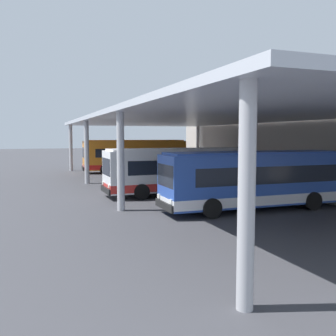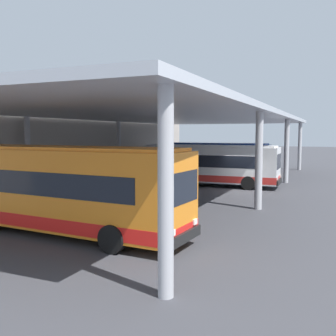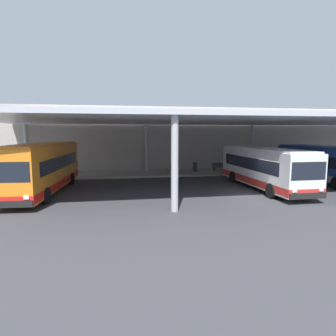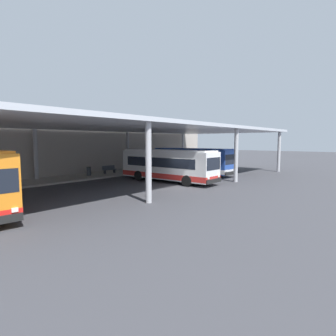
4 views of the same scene
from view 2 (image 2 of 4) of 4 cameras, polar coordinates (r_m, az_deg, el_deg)
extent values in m
plane|color=#3D3D42|center=(28.14, 10.33, -3.33)|extent=(200.00, 200.00, 0.00)
cube|color=#A39E93|center=(32.83, -10.07, -1.97)|extent=(42.00, 4.50, 0.18)
cube|color=#ADA399|center=(34.49, -14.68, 4.20)|extent=(48.00, 1.60, 7.28)
cube|color=silver|center=(29.61, -0.01, 7.65)|extent=(40.00, 17.00, 0.30)
cylinder|color=#B2B2B7|center=(9.53, -0.34, -3.73)|extent=(0.40, 0.40, 5.25)
cylinder|color=#B2B2B7|center=(21.34, 13.18, 1.04)|extent=(0.40, 0.40, 5.25)
cylinder|color=#B2B2B7|center=(28.87, -19.86, 1.90)|extent=(0.40, 0.40, 5.25)
cylinder|color=#B2B2B7|center=(33.53, 16.99, 2.39)|extent=(0.40, 0.40, 5.25)
cylinder|color=#B2B2B7|center=(38.76, -7.24, 2.91)|extent=(0.40, 0.40, 5.25)
cylinder|color=#B2B2B7|center=(45.80, 18.77, 3.01)|extent=(0.40, 0.40, 5.25)
cylinder|color=#B2B2B7|center=(49.75, 0.05, 3.43)|extent=(0.40, 0.40, 5.25)
cube|color=orange|center=(16.38, -15.73, -2.77)|extent=(3.25, 11.34, 3.10)
cube|color=red|center=(16.58, -15.63, -6.88)|extent=(3.27, 11.36, 0.50)
cube|color=black|center=(16.45, -16.14, -1.69)|extent=(3.15, 9.33, 0.90)
cube|color=black|center=(13.20, 2.13, -2.91)|extent=(2.30, 0.27, 1.10)
cube|color=black|center=(13.50, 2.46, -10.09)|extent=(2.46, 0.32, 0.36)
cube|color=orange|center=(16.24, -15.87, 2.87)|extent=(3.02, 10.88, 0.12)
cube|color=yellow|center=(13.11, 2.03, 1.52)|extent=(1.75, 0.24, 0.28)
cube|color=white|center=(12.64, 0.68, -9.51)|extent=(0.28, 0.10, 0.20)
cube|color=white|center=(14.22, 3.97, -7.86)|extent=(0.28, 0.10, 0.20)
cylinder|color=black|center=(13.56, -8.27, -10.30)|extent=(0.35, 1.02, 1.00)
cylinder|color=black|center=(15.55, -2.94, -8.25)|extent=(0.35, 1.02, 1.00)
cylinder|color=black|center=(19.62, -19.79, -5.74)|extent=(0.35, 1.02, 1.00)
cube|color=white|center=(30.49, 6.19, 0.59)|extent=(2.69, 10.44, 2.70)
cube|color=red|center=(30.58, 6.18, -1.28)|extent=(2.71, 10.46, 0.50)
cube|color=black|center=(30.51, 5.93, 1.16)|extent=(2.69, 8.57, 0.90)
cube|color=black|center=(29.44, 15.87, 0.94)|extent=(2.30, 0.16, 1.10)
cube|color=black|center=(29.57, 15.97, -1.96)|extent=(2.45, 0.20, 0.36)
cube|color=white|center=(30.41, 6.22, 3.24)|extent=(2.48, 10.02, 0.12)
cube|color=yellow|center=(29.40, 15.85, 2.54)|extent=(1.75, 0.15, 0.28)
cube|color=white|center=(28.64, 15.76, -1.48)|extent=(0.28, 0.09, 0.20)
cube|color=white|center=(30.42, 16.16, -1.11)|extent=(0.28, 0.09, 0.20)
cylinder|color=black|center=(28.67, 11.68, -2.19)|extent=(0.30, 1.00, 1.00)
cylinder|color=black|center=(31.06, 12.53, -1.65)|extent=(0.30, 1.00, 1.00)
cylinder|color=black|center=(30.39, 0.34, -1.67)|extent=(0.30, 1.00, 1.00)
cylinder|color=black|center=(32.66, 1.96, -1.20)|extent=(0.30, 1.00, 1.00)
cube|color=#284CA8|center=(37.19, 6.69, 1.39)|extent=(2.61, 10.43, 2.70)
cube|color=silver|center=(37.27, 6.67, -0.14)|extent=(2.63, 10.45, 0.50)
cube|color=black|center=(37.22, 6.47, 1.86)|extent=(2.63, 8.55, 0.90)
cube|color=black|center=(35.97, 14.55, 1.70)|extent=(2.30, 0.14, 1.10)
cube|color=black|center=(36.07, 14.63, -0.69)|extent=(2.45, 0.19, 0.36)
cube|color=#2A50B0|center=(37.13, 6.71, 3.56)|extent=(2.41, 10.01, 0.12)
cube|color=yellow|center=(35.94, 14.53, 3.00)|extent=(1.75, 0.14, 0.28)
cube|color=white|center=(35.15, 14.39, -0.25)|extent=(0.28, 0.08, 0.20)
cube|color=white|center=(36.92, 14.86, -0.02)|extent=(0.28, 0.08, 0.20)
cylinder|color=black|center=(35.27, 11.07, -0.83)|extent=(0.29, 1.00, 1.00)
cylinder|color=black|center=(37.65, 11.92, -0.47)|extent=(0.29, 1.00, 1.00)
cylinder|color=black|center=(37.11, 1.88, -0.44)|extent=(0.29, 1.00, 1.00)
cylinder|color=black|center=(39.38, 3.23, -0.13)|extent=(0.29, 1.00, 1.00)
cube|color=#4C515B|center=(34.21, -8.48, -0.75)|extent=(1.80, 0.44, 0.08)
cube|color=#4C515B|center=(34.29, -8.77, -0.32)|extent=(1.80, 0.06, 0.44)
cube|color=#2D2D33|center=(33.65, -9.11, -1.24)|extent=(0.10, 0.36, 0.45)
cube|color=#2D2D33|center=(34.83, -7.87, -1.01)|extent=(0.10, 0.36, 0.45)
cylinder|color=#33383D|center=(31.83, -11.23, -1.23)|extent=(0.48, 0.48, 0.90)
cylinder|color=black|center=(31.78, -11.25, -0.35)|extent=(0.52, 0.52, 0.08)
cylinder|color=#B2B2B7|center=(41.86, -0.87, 1.95)|extent=(0.12, 0.12, 3.20)
cube|color=orange|center=(41.83, -0.84, 2.47)|extent=(0.70, 0.04, 1.80)
camera|label=1|loc=(52.89, 24.47, 4.57)|focal=40.22mm
camera|label=3|loc=(21.18, 55.44, 3.45)|focal=30.20mm
camera|label=4|loc=(11.91, 70.44, 1.31)|focal=29.65mm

